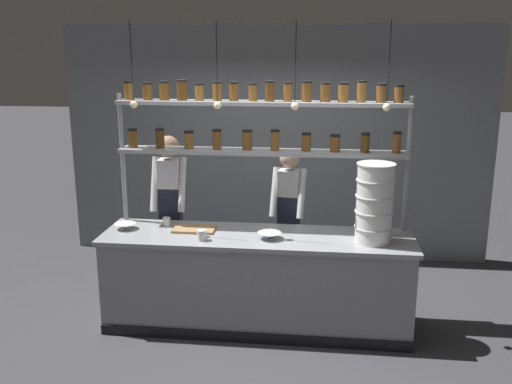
{
  "coord_description": "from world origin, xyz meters",
  "views": [
    {
      "loc": [
        0.59,
        -5.06,
        2.63
      ],
      "look_at": [
        -0.03,
        0.2,
        1.29
      ],
      "focal_mm": 40.0,
      "sensor_mm": 36.0,
      "label": 1
    }
  ],
  "objects_px": {
    "chef_center": "(289,213)",
    "prep_bowl_near_left": "(125,226)",
    "serving_cup_by_board": "(202,235)",
    "serving_cup_front": "(167,222)",
    "container_stack": "(374,203)",
    "prep_bowl_center_front": "(269,236)",
    "spice_shelf_unit": "(260,128)",
    "cutting_board": "(194,229)",
    "chef_left": "(170,205)"
  },
  "relations": [
    {
      "from": "container_stack",
      "to": "serving_cup_front",
      "type": "xyz_separation_m",
      "value": [
        -1.99,
        0.24,
        -0.32
      ]
    },
    {
      "from": "container_stack",
      "to": "cutting_board",
      "type": "bearing_deg",
      "value": 175.15
    },
    {
      "from": "chef_left",
      "to": "serving_cup_front",
      "type": "distance_m",
      "value": 0.4
    },
    {
      "from": "chef_center",
      "to": "prep_bowl_center_front",
      "type": "bearing_deg",
      "value": -90.39
    },
    {
      "from": "spice_shelf_unit",
      "to": "prep_bowl_center_front",
      "type": "relative_size",
      "value": 12.66
    },
    {
      "from": "spice_shelf_unit",
      "to": "serving_cup_front",
      "type": "xyz_separation_m",
      "value": [
        -0.91,
        -0.15,
        -0.92
      ]
    },
    {
      "from": "prep_bowl_center_front",
      "to": "serving_cup_by_board",
      "type": "relative_size",
      "value": 2.29
    },
    {
      "from": "spice_shelf_unit",
      "to": "prep_bowl_center_front",
      "type": "distance_m",
      "value": 1.04
    },
    {
      "from": "prep_bowl_near_left",
      "to": "prep_bowl_center_front",
      "type": "relative_size",
      "value": 0.94
    },
    {
      "from": "spice_shelf_unit",
      "to": "chef_left",
      "type": "height_order",
      "value": "spice_shelf_unit"
    },
    {
      "from": "spice_shelf_unit",
      "to": "cutting_board",
      "type": "height_order",
      "value": "spice_shelf_unit"
    },
    {
      "from": "cutting_board",
      "to": "prep_bowl_near_left",
      "type": "height_order",
      "value": "prep_bowl_near_left"
    },
    {
      "from": "prep_bowl_near_left",
      "to": "serving_cup_by_board",
      "type": "relative_size",
      "value": 2.16
    },
    {
      "from": "prep_bowl_near_left",
      "to": "spice_shelf_unit",
      "type": "bearing_deg",
      "value": 12.91
    },
    {
      "from": "chef_center",
      "to": "container_stack",
      "type": "bearing_deg",
      "value": -37.13
    },
    {
      "from": "chef_center",
      "to": "serving_cup_by_board",
      "type": "xyz_separation_m",
      "value": [
        -0.74,
        -0.96,
        0.04
      ]
    },
    {
      "from": "chef_left",
      "to": "container_stack",
      "type": "xyz_separation_m",
      "value": [
        2.05,
        -0.63,
        0.26
      ]
    },
    {
      "from": "container_stack",
      "to": "serving_cup_front",
      "type": "relative_size",
      "value": 8.41
    },
    {
      "from": "chef_center",
      "to": "serving_cup_front",
      "type": "distance_m",
      "value": 1.31
    },
    {
      "from": "prep_bowl_near_left",
      "to": "serving_cup_by_board",
      "type": "xyz_separation_m",
      "value": [
        0.81,
        -0.24,
        0.02
      ]
    },
    {
      "from": "spice_shelf_unit",
      "to": "prep_bowl_near_left",
      "type": "relative_size",
      "value": 13.42
    },
    {
      "from": "chef_left",
      "to": "cutting_board",
      "type": "distance_m",
      "value": 0.62
    },
    {
      "from": "prep_bowl_near_left",
      "to": "serving_cup_front",
      "type": "relative_size",
      "value": 2.44
    },
    {
      "from": "chef_center",
      "to": "cutting_board",
      "type": "bearing_deg",
      "value": -134.04
    },
    {
      "from": "prep_bowl_center_front",
      "to": "serving_cup_front",
      "type": "bearing_deg",
      "value": 165.46
    },
    {
      "from": "cutting_board",
      "to": "serving_cup_front",
      "type": "relative_size",
      "value": 4.63
    },
    {
      "from": "chef_center",
      "to": "prep_bowl_near_left",
      "type": "relative_size",
      "value": 7.69
    },
    {
      "from": "cutting_board",
      "to": "serving_cup_front",
      "type": "xyz_separation_m",
      "value": [
        -0.3,
        0.1,
        0.03
      ]
    },
    {
      "from": "spice_shelf_unit",
      "to": "prep_bowl_near_left",
      "type": "bearing_deg",
      "value": -167.09
    },
    {
      "from": "chef_center",
      "to": "prep_bowl_center_front",
      "type": "xyz_separation_m",
      "value": [
        -0.13,
        -0.85,
        0.02
      ]
    },
    {
      "from": "serving_cup_by_board",
      "to": "prep_bowl_center_front",
      "type": "bearing_deg",
      "value": 10.49
    },
    {
      "from": "chef_left",
      "to": "prep_bowl_near_left",
      "type": "relative_size",
      "value": 8.37
    },
    {
      "from": "spice_shelf_unit",
      "to": "chef_left",
      "type": "bearing_deg",
      "value": 166.39
    },
    {
      "from": "spice_shelf_unit",
      "to": "cutting_board",
      "type": "bearing_deg",
      "value": -157.57
    },
    {
      "from": "container_stack",
      "to": "prep_bowl_near_left",
      "type": "bearing_deg",
      "value": 177.58
    },
    {
      "from": "chef_center",
      "to": "serving_cup_front",
      "type": "relative_size",
      "value": 18.74
    },
    {
      "from": "spice_shelf_unit",
      "to": "serving_cup_front",
      "type": "bearing_deg",
      "value": -170.67
    },
    {
      "from": "container_stack",
      "to": "prep_bowl_center_front",
      "type": "xyz_separation_m",
      "value": [
        -0.94,
        -0.03,
        -0.33
      ]
    },
    {
      "from": "spice_shelf_unit",
      "to": "chef_left",
      "type": "xyz_separation_m",
      "value": [
        -0.98,
        0.24,
        -0.86
      ]
    },
    {
      "from": "cutting_board",
      "to": "serving_cup_front",
      "type": "distance_m",
      "value": 0.32
    },
    {
      "from": "cutting_board",
      "to": "serving_cup_by_board",
      "type": "xyz_separation_m",
      "value": [
        0.13,
        -0.28,
        0.04
      ]
    },
    {
      "from": "spice_shelf_unit",
      "to": "chef_center",
      "type": "bearing_deg",
      "value": 58.4
    },
    {
      "from": "serving_cup_front",
      "to": "prep_bowl_near_left",
      "type": "bearing_deg",
      "value": -158.78
    },
    {
      "from": "container_stack",
      "to": "serving_cup_front",
      "type": "height_order",
      "value": "container_stack"
    },
    {
      "from": "chef_left",
      "to": "serving_cup_front",
      "type": "height_order",
      "value": "chef_left"
    },
    {
      "from": "serving_cup_by_board",
      "to": "prep_bowl_near_left",
      "type": "bearing_deg",
      "value": 163.49
    },
    {
      "from": "chef_center",
      "to": "serving_cup_by_board",
      "type": "height_order",
      "value": "chef_center"
    },
    {
      "from": "serving_cup_by_board",
      "to": "serving_cup_front",
      "type": "bearing_deg",
      "value": 138.69
    },
    {
      "from": "chef_center",
      "to": "prep_bowl_near_left",
      "type": "xyz_separation_m",
      "value": [
        -1.55,
        -0.72,
        0.02
      ]
    },
    {
      "from": "chef_center",
      "to": "container_stack",
      "type": "distance_m",
      "value": 1.21
    }
  ]
}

